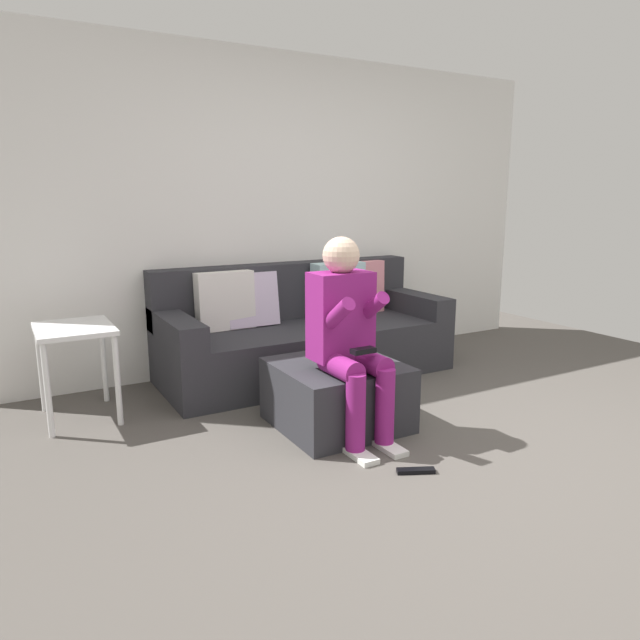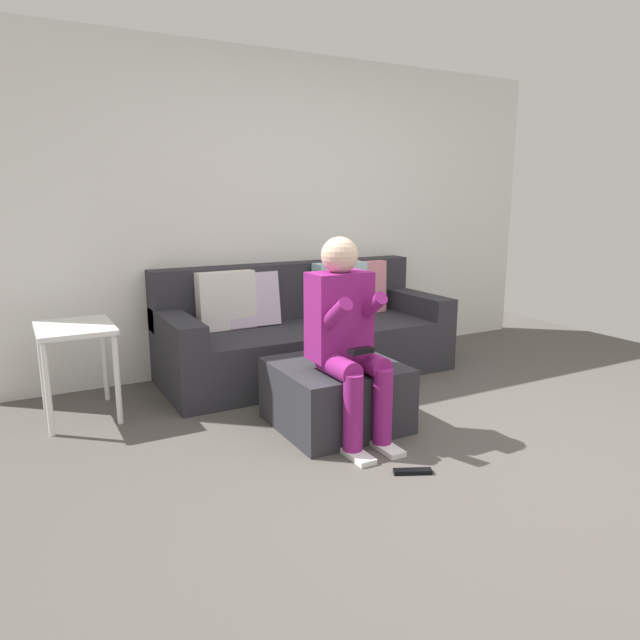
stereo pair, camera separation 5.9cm
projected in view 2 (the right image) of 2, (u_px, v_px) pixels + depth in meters
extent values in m
plane|color=#544F49|center=(504.00, 467.00, 3.05)|extent=(6.30, 6.30, 0.00)
cube|color=white|center=(298.00, 213.00, 4.86)|extent=(4.85, 0.10, 2.52)
cube|color=#2D2D33|center=(308.00, 350.00, 4.58)|extent=(2.27, 0.89, 0.41)
cube|color=#2D2D33|center=(288.00, 290.00, 4.79)|extent=(2.27, 0.20, 0.45)
cube|color=#2D2D33|center=(176.00, 328.00, 4.03)|extent=(0.20, 0.89, 0.18)
cube|color=#2D2D33|center=(414.00, 303.00, 5.00)|extent=(0.20, 0.89, 0.18)
cube|color=white|center=(226.00, 300.00, 4.36)|extent=(0.44, 0.15, 0.44)
cube|color=silver|center=(252.00, 299.00, 4.47)|extent=(0.42, 0.17, 0.43)
cube|color=pink|center=(363.00, 288.00, 4.95)|extent=(0.45, 0.15, 0.45)
cube|color=silver|center=(339.00, 290.00, 4.81)|extent=(0.46, 0.18, 0.46)
cube|color=#2D2D33|center=(336.00, 395.00, 3.57)|extent=(0.73, 0.72, 0.40)
cube|color=#8C1E72|center=(339.00, 316.00, 3.37)|extent=(0.36, 0.21, 0.51)
sphere|color=beige|center=(340.00, 255.00, 3.29)|extent=(0.21, 0.21, 0.21)
cylinder|color=#8C1E72|center=(338.00, 367.00, 3.24)|extent=(0.13, 0.32, 0.13)
cylinder|color=#8C1E72|center=(353.00, 412.00, 3.14)|extent=(0.11, 0.11, 0.43)
cube|color=white|center=(358.00, 456.00, 3.14)|extent=(0.10, 0.22, 0.03)
cylinder|color=#8C1E72|center=(331.00, 319.00, 3.19)|extent=(0.08, 0.36, 0.28)
cylinder|color=#8C1E72|center=(368.00, 362.00, 3.33)|extent=(0.13, 0.32, 0.13)
cylinder|color=#8C1E72|center=(383.00, 406.00, 3.23)|extent=(0.11, 0.11, 0.43)
cube|color=white|center=(388.00, 449.00, 3.23)|extent=(0.10, 0.22, 0.03)
cylinder|color=#8C1E72|center=(368.00, 310.00, 3.32)|extent=(0.08, 0.31, 0.25)
cube|color=black|center=(361.00, 351.00, 3.19)|extent=(0.14, 0.06, 0.03)
cube|color=white|center=(74.00, 328.00, 3.63)|extent=(0.45, 0.55, 0.03)
cylinder|color=white|center=(48.00, 390.00, 3.39)|extent=(0.04, 0.04, 0.57)
cylinder|color=white|center=(117.00, 380.00, 3.57)|extent=(0.04, 0.04, 0.57)
cylinder|color=white|center=(42.00, 368.00, 3.81)|extent=(0.04, 0.04, 0.57)
cylinder|color=white|center=(105.00, 360.00, 4.00)|extent=(0.04, 0.04, 0.57)
cube|color=black|center=(413.00, 471.00, 2.97)|extent=(0.20, 0.13, 0.02)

